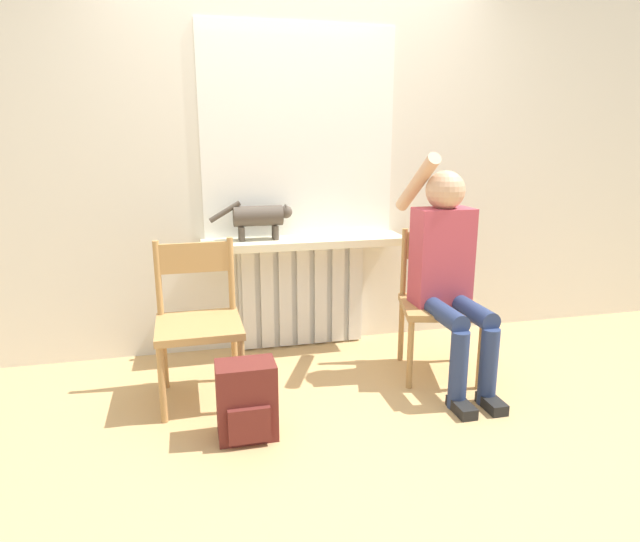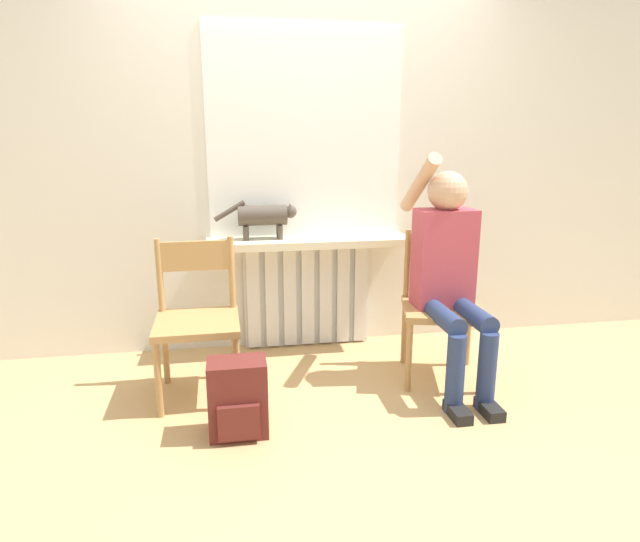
% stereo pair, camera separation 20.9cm
% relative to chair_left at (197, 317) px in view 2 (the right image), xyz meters
% --- Properties ---
extents(ground_plane, '(12.00, 12.00, 0.00)m').
position_rel_chair_left_xyz_m(ground_plane, '(0.72, -0.51, -0.46)').
color(ground_plane, tan).
extents(wall_with_window, '(7.00, 0.06, 2.70)m').
position_rel_chair_left_xyz_m(wall_with_window, '(0.72, 0.72, 0.89)').
color(wall_with_window, silver).
rests_on(wall_with_window, ground_plane).
extents(radiator, '(0.88, 0.08, 0.74)m').
position_rel_chair_left_xyz_m(radiator, '(0.72, 0.64, -0.09)').
color(radiator, silver).
rests_on(radiator, ground_plane).
extents(windowsill, '(1.35, 0.30, 0.05)m').
position_rel_chair_left_xyz_m(windowsill, '(0.72, 0.54, 0.30)').
color(windowsill, beige).
rests_on(windowsill, radiator).
extents(window_glass, '(1.29, 0.01, 1.36)m').
position_rel_chair_left_xyz_m(window_glass, '(0.72, 0.68, 1.00)').
color(window_glass, white).
rests_on(window_glass, windowsill).
extents(chair_left, '(0.47, 0.47, 0.88)m').
position_rel_chair_left_xyz_m(chair_left, '(0.00, 0.00, 0.00)').
color(chair_left, '#B2844C').
rests_on(chair_left, ground_plane).
extents(chair_right, '(0.56, 0.56, 0.88)m').
position_rel_chair_left_xyz_m(chair_right, '(1.45, -0.00, 0.00)').
color(chair_right, '#B2844C').
rests_on(chair_right, ground_plane).
extents(person, '(0.36, 0.99, 1.36)m').
position_rel_chair_left_xyz_m(person, '(1.44, -0.11, 0.25)').
color(person, navy).
rests_on(person, ground_plane).
extents(cat, '(0.54, 0.13, 0.26)m').
position_rel_chair_left_xyz_m(cat, '(0.43, 0.56, 0.48)').
color(cat, '#4C4238').
rests_on(cat, windowsill).
extents(backpack, '(0.29, 0.22, 0.39)m').
position_rel_chair_left_xyz_m(backpack, '(0.21, -0.49, -0.27)').
color(backpack, maroon).
rests_on(backpack, ground_plane).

